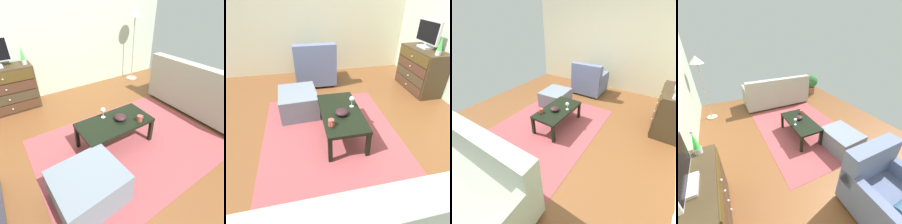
{
  "view_description": "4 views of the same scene",
  "coord_description": "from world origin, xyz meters",
  "views": [
    {
      "loc": [
        -1.09,
        -1.68,
        1.83
      ],
      "look_at": [
        -0.05,
        -0.13,
        0.62
      ],
      "focal_mm": 28.45,
      "sensor_mm": 36.0,
      "label": 1
    },
    {
      "loc": [
        2.06,
        -0.53,
        1.76
      ],
      "look_at": [
        0.24,
        -0.14,
        0.52
      ],
      "focal_mm": 29.59,
      "sensor_mm": 36.0,
      "label": 2
    },
    {
      "loc": [
        2.18,
        1.47,
        1.97
      ],
      "look_at": [
        0.12,
        0.14,
        0.43
      ],
      "focal_mm": 24.65,
      "sensor_mm": 36.0,
      "label": 3
    },
    {
      "loc": [
        -2.35,
        1.37,
        2.14
      ],
      "look_at": [
        0.25,
        0.1,
        0.56
      ],
      "focal_mm": 23.62,
      "sensor_mm": 36.0,
      "label": 4
    }
  ],
  "objects": [
    {
      "name": "ground_plane",
      "position": [
        0.0,
        0.0,
        -0.03
      ],
      "size": [
        5.61,
        4.76,
        0.05
      ],
      "primitive_type": "cube",
      "color": "brown"
    },
    {
      "name": "area_rug",
      "position": [
        0.2,
        -0.2,
        0.0
      ],
      "size": [
        2.6,
        1.9,
        0.01
      ],
      "primitive_type": "cube",
      "color": "#9D4448",
      "rests_on": "ground_plane"
    },
    {
      "name": "dresser",
      "position": [
        -1.07,
        1.83,
        0.41
      ],
      "size": [
        1.02,
        0.49,
        0.83
      ],
      "color": "#40311E",
      "rests_on": "ground_plane"
    },
    {
      "name": "tv",
      "position": [
        -1.13,
        1.85,
        1.08
      ],
      "size": [
        0.63,
        0.18,
        0.49
      ],
      "color": "silver",
      "rests_on": "dresser"
    },
    {
      "name": "lava_lamp",
      "position": [
        -0.65,
        1.78,
        0.97
      ],
      "size": [
        0.09,
        0.09,
        0.33
      ],
      "color": "#B7B7BC",
      "rests_on": "dresser"
    },
    {
      "name": "coffee_table",
      "position": [
        0.04,
        -0.05,
        0.35
      ],
      "size": [
        1.02,
        0.53,
        0.4
      ],
      "color": "black",
      "rests_on": "ground_plane"
    },
    {
      "name": "wine_glass",
      "position": [
        -0.04,
        0.12,
        0.51
      ],
      "size": [
        0.07,
        0.07,
        0.16
      ],
      "color": "silver",
      "rests_on": "coffee_table"
    },
    {
      "name": "mug",
      "position": [
        0.33,
        -0.24,
        0.44
      ],
      "size": [
        0.11,
        0.08,
        0.08
      ],
      "color": "#A8483D",
      "rests_on": "coffee_table"
    },
    {
      "name": "bowl_decorative",
      "position": [
        0.13,
        -0.06,
        0.44
      ],
      "size": [
        0.17,
        0.17,
        0.08
      ],
      "primitive_type": "ellipsoid",
      "color": "#2F1A1E",
      "rests_on": "coffee_table"
    },
    {
      "name": "couch_large",
      "position": [
        1.89,
        -0.2,
        0.35
      ],
      "size": [
        0.85,
        2.0,
        0.91
      ],
      "color": "#332319",
      "rests_on": "ground_plane"
    },
    {
      "name": "armchair",
      "position": [
        -1.79,
        -0.21,
        0.36
      ],
      "size": [
        0.8,
        0.83,
        0.89
      ],
      "color": "#332319",
      "rests_on": "ground_plane"
    },
    {
      "name": "ottoman",
      "position": [
        -0.67,
        -0.62,
        0.19
      ],
      "size": [
        0.73,
        0.64,
        0.39
      ],
      "primitive_type": "cube",
      "rotation": [
        0.0,
        0.0,
        0.06
      ],
      "color": "slate",
      "rests_on": "ground_plane"
    },
    {
      "name": "standing_lamp",
      "position": [
        1.85,
        1.78,
        1.41
      ],
      "size": [
        0.32,
        0.32,
        1.65
      ],
      "color": "#A59E8C",
      "rests_on": "ground_plane"
    },
    {
      "name": "potted_plant",
      "position": [
        2.15,
        -1.73,
        0.43
      ],
      "size": [
        0.44,
        0.44,
        0.72
      ],
      "color": "brown",
      "rests_on": "ground_plane"
    }
  ]
}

